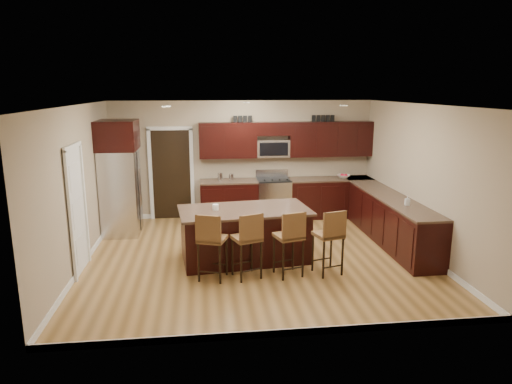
{
  "coord_description": "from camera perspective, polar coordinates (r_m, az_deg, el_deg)",
  "views": [
    {
      "loc": [
        -0.93,
        -7.72,
        2.97
      ],
      "look_at": [
        0.03,
        0.4,
        1.11
      ],
      "focal_mm": 32.0,
      "sensor_mm": 36.0,
      "label": 1
    }
  ],
  "objects": [
    {
      "name": "canister_short",
      "position": [
        10.38,
        -3.12,
        1.86
      ],
      "size": [
        0.11,
        0.11,
        0.15
      ],
      "primitive_type": "cylinder",
      "color": "silver",
      "rests_on": "base_cabinets"
    },
    {
      "name": "upper_cabinets",
      "position": [
        10.55,
        4.1,
        6.67
      ],
      "size": [
        4.0,
        0.33,
        0.8
      ],
      "color": "black",
      "rests_on": "wall_back"
    },
    {
      "name": "microwave",
      "position": [
        10.53,
        2.11,
        5.48
      ],
      "size": [
        0.76,
        0.31,
        0.4
      ],
      "primitive_type": "cube",
      "color": "silver",
      "rests_on": "upper_cabinets"
    },
    {
      "name": "range",
      "position": [
        10.59,
        2.19,
        -0.8
      ],
      "size": [
        0.76,
        0.64,
        1.11
      ],
      "color": "silver",
      "rests_on": "floor"
    },
    {
      "name": "island",
      "position": [
        8.06,
        -1.43,
        -5.52
      ],
      "size": [
        2.36,
        1.41,
        0.92
      ],
      "rotation": [
        0.0,
        0.0,
        0.11
      ],
      "color": "black",
      "rests_on": "floor"
    },
    {
      "name": "wall_left",
      "position": [
        8.15,
        -21.31,
        0.5
      ],
      "size": [
        0.0,
        5.5,
        5.5
      ],
      "primitive_type": "plane",
      "rotation": [
        1.57,
        0.0,
        1.57
      ],
      "color": "tan",
      "rests_on": "floor"
    },
    {
      "name": "stool_extra",
      "position": [
        7.43,
        9.27,
        -5.28
      ],
      "size": [
        0.5,
        0.5,
        1.09
      ],
      "rotation": [
        0.0,
        0.0,
        0.27
      ],
      "color": "brown",
      "rests_on": "floor"
    },
    {
      "name": "refrigerator",
      "position": [
        9.72,
        -16.65,
        1.87
      ],
      "size": [
        0.79,
        0.94,
        2.35
      ],
      "color": "silver",
      "rests_on": "floor"
    },
    {
      "name": "stool_right",
      "position": [
        7.28,
        4.32,
        -5.52
      ],
      "size": [
        0.5,
        0.5,
        1.09
      ],
      "rotation": [
        0.0,
        0.0,
        0.27
      ],
      "color": "brown",
      "rests_on": "floor"
    },
    {
      "name": "base_cabinets",
      "position": [
        9.91,
        10.08,
        -2.01
      ],
      "size": [
        4.02,
        3.96,
        0.92
      ],
      "color": "black",
      "rests_on": "floor"
    },
    {
      "name": "stool_mid",
      "position": [
        7.19,
        -0.98,
        -5.76
      ],
      "size": [
        0.52,
        0.52,
        1.08
      ],
      "rotation": [
        0.0,
        0.0,
        0.34
      ],
      "color": "brown",
      "rests_on": "floor"
    },
    {
      "name": "soap_bottle",
      "position": [
        8.61,
        18.4,
        -1.01
      ],
      "size": [
        0.09,
        0.09,
        0.17
      ],
      "primitive_type": "imported",
      "rotation": [
        0.0,
        0.0,
        -0.21
      ],
      "color": "#B2B2B2",
      "rests_on": "base_cabinets"
    },
    {
      "name": "letter_decor",
      "position": [
        10.48,
        3.36,
        9.14
      ],
      "size": [
        2.2,
        0.03,
        0.15
      ],
      "primitive_type": null,
      "color": "black",
      "rests_on": "upper_cabinets"
    },
    {
      "name": "floor",
      "position": [
        8.32,
        0.12,
        -8.06
      ],
      "size": [
        6.0,
        6.0,
        0.0
      ],
      "primitive_type": "plane",
      "color": "#A0763F",
      "rests_on": "ground"
    },
    {
      "name": "ceiling",
      "position": [
        7.78,
        0.12,
        10.86
      ],
      "size": [
        6.0,
        6.0,
        0.0
      ],
      "primitive_type": "plane",
      "rotation": [
        3.14,
        0.0,
        0.0
      ],
      "color": "silver",
      "rests_on": "wall_back"
    },
    {
      "name": "floor_mat",
      "position": [
        9.88,
        3.24,
        -4.62
      ],
      "size": [
        0.98,
        0.71,
        0.01
      ],
      "primitive_type": "cube",
      "rotation": [
        0.0,
        0.0,
        0.11
      ],
      "color": "brown",
      "rests_on": "floor"
    },
    {
      "name": "wall_right",
      "position": [
        8.81,
        19.89,
        1.48
      ],
      "size": [
        0.0,
        5.5,
        5.5
      ],
      "primitive_type": "plane",
      "rotation": [
        1.57,
        0.0,
        -1.57
      ],
      "color": "tan",
      "rests_on": "floor"
    },
    {
      "name": "wall_back",
      "position": [
        10.63,
        -1.66,
        4.08
      ],
      "size": [
        6.0,
        0.0,
        6.0
      ],
      "primitive_type": "plane",
      "rotation": [
        1.57,
        0.0,
        0.0
      ],
      "color": "tan",
      "rests_on": "floor"
    },
    {
      "name": "canister_tall",
      "position": [
        10.36,
        -4.51,
        1.9
      ],
      "size": [
        0.12,
        0.12,
        0.18
      ],
      "primitive_type": "cylinder",
      "color": "silver",
      "rests_on": "base_cabinets"
    },
    {
      "name": "fruit_bowl",
      "position": [
        10.87,
        10.91,
        1.94
      ],
      "size": [
        0.39,
        0.39,
        0.07
      ],
      "primitive_type": "imported",
      "rotation": [
        0.0,
        0.0,
        -0.4
      ],
      "color": "silver",
      "rests_on": "base_cabinets"
    },
    {
      "name": "stool_left",
      "position": [
        7.16,
        -5.65,
        -5.86
      ],
      "size": [
        0.52,
        0.52,
        1.09
      ],
      "rotation": [
        0.0,
        0.0,
        -0.35
      ],
      "color": "brown",
      "rests_on": "floor"
    },
    {
      "name": "doorway",
      "position": [
        10.65,
        -10.52,
        2.14
      ],
      "size": [
        0.85,
        0.03,
        2.06
      ],
      "primitive_type": "cube",
      "color": "black",
      "rests_on": "floor"
    },
    {
      "name": "island_jar",
      "position": [
        7.88,
        -5.07,
        -1.9
      ],
      "size": [
        0.1,
        0.1,
        0.1
      ],
      "primitive_type": "cylinder",
      "color": "white",
      "rests_on": "island"
    },
    {
      "name": "pantry_door",
      "position": [
        7.94,
        -21.5,
        -2.29
      ],
      "size": [
        0.03,
        0.8,
        2.04
      ],
      "primitive_type": "cube",
      "color": "white",
      "rests_on": "floor"
    }
  ]
}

